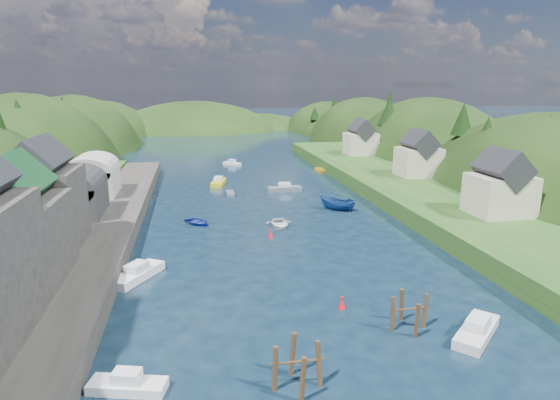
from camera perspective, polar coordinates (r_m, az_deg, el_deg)
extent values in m
plane|color=black|center=(81.97, -2.81, 0.91)|extent=(600.00, 600.00, 0.00)
ellipsoid|color=black|center=(113.08, -27.87, -1.83)|extent=(44.00, 75.56, 52.00)
ellipsoid|color=black|center=(153.49, -23.32, 2.68)|extent=(44.00, 75.56, 48.19)
ellipsoid|color=black|center=(193.91, -20.75, 5.51)|extent=(44.00, 75.56, 39.00)
ellipsoid|color=black|center=(86.72, 30.28, -5.64)|extent=(36.00, 75.56, 44.49)
ellipsoid|color=black|center=(121.09, 17.12, 0.48)|extent=(36.00, 75.56, 48.00)
ellipsoid|color=black|center=(159.49, 10.06, 4.22)|extent=(36.00, 75.56, 44.49)
ellipsoid|color=black|center=(198.72, 5.85, 6.67)|extent=(36.00, 75.56, 36.00)
ellipsoid|color=black|center=(201.18, -10.30, 5.55)|extent=(80.00, 60.00, 44.00)
ellipsoid|color=black|center=(213.29, -2.73, 5.67)|extent=(70.00, 56.00, 36.00)
cone|color=black|center=(96.03, -29.28, 8.86)|extent=(4.73, 4.73, 6.21)
cone|color=black|center=(108.73, -28.08, 9.60)|extent=(4.34, 4.34, 7.37)
cone|color=black|center=(118.34, -25.10, 7.72)|extent=(5.28, 5.28, 5.01)
cone|color=black|center=(130.40, -24.99, 9.93)|extent=(4.77, 4.77, 6.47)
cone|color=black|center=(131.81, -22.36, 8.51)|extent=(4.07, 4.07, 4.82)
cone|color=black|center=(149.18, -22.10, 9.81)|extent=(4.56, 4.56, 9.35)
cone|color=black|center=(156.54, -21.87, 9.16)|extent=(4.75, 4.75, 5.64)
cone|color=black|center=(166.26, -20.60, 9.86)|extent=(4.27, 4.27, 7.76)
cone|color=black|center=(79.92, 29.91, 6.71)|extent=(5.03, 5.03, 6.25)
cone|color=black|center=(84.93, 23.90, 7.04)|extent=(5.29, 5.29, 6.72)
cone|color=black|center=(91.46, 21.40, 9.19)|extent=(4.07, 4.07, 5.80)
cone|color=black|center=(102.45, 20.02, 7.14)|extent=(3.40, 3.40, 5.11)
cone|color=black|center=(117.83, 16.69, 9.69)|extent=(4.94, 4.94, 7.83)
cone|color=black|center=(116.56, 13.15, 10.50)|extent=(5.25, 5.25, 6.35)
cone|color=black|center=(133.39, 13.21, 11.20)|extent=(3.36, 3.36, 8.99)
cone|color=black|center=(147.34, 11.35, 10.53)|extent=(4.57, 4.57, 6.60)
cone|color=black|center=(157.44, 9.04, 10.37)|extent=(3.59, 3.59, 6.53)
cone|color=black|center=(165.19, 6.66, 11.44)|extent=(4.14, 4.14, 6.04)
cone|color=black|center=(178.08, 4.25, 10.56)|extent=(3.83, 3.83, 5.05)
cube|color=#2D2B28|center=(53.83, -24.43, -6.24)|extent=(12.00, 110.00, 2.00)
cube|color=#2D2B28|center=(45.79, -29.72, -4.33)|extent=(8.00, 9.00, 7.00)
cube|color=#1E592D|center=(44.74, -30.40, 1.12)|extent=(5.88, 9.36, 5.88)
cube|color=#2D2B28|center=(53.91, -26.77, -0.90)|extent=(7.00, 8.00, 8.00)
cube|color=black|center=(53.01, -27.34, 4.17)|extent=(5.15, 8.32, 5.15)
cube|color=#2D2D30|center=(65.63, -23.79, 0.03)|extent=(7.00, 9.00, 4.00)
cylinder|color=#2D2D30|center=(65.22, -23.96, 1.74)|extent=(7.00, 9.00, 7.00)
cube|color=#B2B2A8|center=(77.10, -21.85, 2.13)|extent=(7.00, 9.00, 4.00)
cylinder|color=#B2B2A8|center=(76.75, -21.98, 3.59)|extent=(7.00, 9.00, 7.00)
cube|color=#234719|center=(79.68, 16.32, 0.87)|extent=(16.00, 120.00, 2.40)
cube|color=beige|center=(64.93, 25.20, 0.57)|extent=(7.00, 6.00, 5.00)
cube|color=black|center=(64.32, 25.50, 3.46)|extent=(5.15, 6.24, 5.15)
cube|color=beige|center=(87.79, 16.50, 4.48)|extent=(7.00, 6.00, 5.00)
cube|color=black|center=(87.34, 16.65, 6.64)|extent=(5.15, 6.24, 5.15)
cube|color=beige|center=(111.92, 9.81, 6.76)|extent=(7.00, 6.00, 5.00)
cube|color=black|center=(111.57, 9.88, 8.46)|extent=(5.15, 6.24, 5.15)
cylinder|color=#382314|center=(31.05, 4.78, -19.73)|extent=(0.32, 0.32, 3.60)
cylinder|color=#382314|center=(31.91, 1.53, -18.67)|extent=(0.32, 0.32, 3.60)
cylinder|color=#382314|center=(30.54, -0.62, -20.32)|extent=(0.32, 0.32, 3.60)
cylinder|color=#382314|center=(29.65, 2.74, -21.51)|extent=(0.32, 0.32, 3.60)
cylinder|color=#382314|center=(30.43, 2.12, -19.10)|extent=(3.35, 0.16, 0.16)
cylinder|color=#382314|center=(38.90, 17.23, -13.17)|extent=(0.32, 0.32, 3.36)
cylinder|color=#382314|center=(39.39, 14.58, -12.63)|extent=(0.32, 0.32, 3.36)
cylinder|color=#382314|center=(37.81, 13.57, -13.74)|extent=(0.32, 0.32, 3.36)
cylinder|color=#382314|center=(37.30, 16.33, -14.33)|extent=(0.32, 0.32, 3.36)
cylinder|color=#382314|center=(38.08, 15.49, -12.69)|extent=(3.17, 0.16, 0.16)
cone|color=#B80E1A|center=(40.67, 7.58, -12.39)|extent=(0.70, 0.70, 0.90)
sphere|color=#B80E1A|center=(40.45, 7.60, -11.75)|extent=(0.30, 0.30, 0.30)
cone|color=#B80E1A|center=(57.78, -1.14, -4.19)|extent=(0.70, 0.70, 0.90)
sphere|color=#B80E1A|center=(57.63, -1.14, -3.72)|extent=(0.30, 0.30, 0.30)
cube|color=slate|center=(82.95, 0.56, 1.35)|extent=(5.98, 2.19, 0.83)
cube|color=silver|center=(82.78, 0.56, 1.89)|extent=(2.12, 1.45, 0.70)
imported|color=silver|center=(62.31, -0.02, -2.93)|extent=(3.78, 5.07, 1.00)
cube|color=#C69317|center=(102.58, 4.95, 3.65)|extent=(1.76, 4.17, 0.57)
imported|color=navy|center=(70.66, 7.00, -0.53)|extent=(5.66, 4.91, 2.12)
cube|color=silver|center=(32.40, -18.08, -20.78)|extent=(5.01, 2.76, 0.67)
cube|color=silver|center=(32.00, -18.18, -19.72)|extent=(1.90, 1.50, 0.70)
cube|color=white|center=(110.80, -5.86, 4.42)|extent=(4.25, 4.57, 0.66)
cube|color=silver|center=(110.69, -5.87, 4.78)|extent=(1.90, 1.96, 0.70)
cube|color=gold|center=(89.05, -7.52, 2.11)|extent=(3.33, 6.44, 0.86)
cube|color=silver|center=(88.89, -7.53, 2.63)|extent=(1.86, 2.41, 0.70)
imported|color=navy|center=(64.29, -10.02, -2.66)|extent=(5.22, 5.39, 0.91)
cube|color=#50565B|center=(80.42, -6.08, 0.77)|extent=(1.27, 3.83, 0.54)
cube|color=silver|center=(39.23, 22.85, -14.60)|extent=(5.65, 5.44, 0.83)
cube|color=silver|center=(38.87, 22.96, -13.55)|extent=(2.44, 2.41, 0.70)
cube|color=white|center=(48.11, -17.00, -8.70)|extent=(5.04, 6.38, 0.87)
cube|color=silver|center=(47.81, -17.07, -7.78)|extent=(2.38, 2.61, 0.70)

